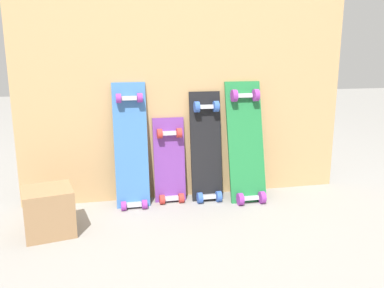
% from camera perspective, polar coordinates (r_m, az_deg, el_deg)
% --- Properties ---
extents(ground_plane, '(12.00, 12.00, 0.00)m').
position_cam_1_polar(ground_plane, '(2.49, -0.35, -7.56)').
color(ground_plane, gray).
extents(plywood_wall_panel, '(1.95, 0.04, 1.71)m').
position_cam_1_polar(plywood_wall_panel, '(2.40, -0.74, 12.56)').
color(plywood_wall_panel, tan).
rests_on(plywood_wall_panel, ground).
extents(skateboard_blue, '(0.19, 0.19, 0.77)m').
position_cam_1_polar(skateboard_blue, '(2.32, -8.54, -1.06)').
color(skateboard_blue, '#386BAD').
rests_on(skateboard_blue, ground).
extents(skateboard_purple, '(0.18, 0.14, 0.56)m').
position_cam_1_polar(skateboard_purple, '(2.39, -3.16, -3.04)').
color(skateboard_purple, '#6B338C').
rests_on(skateboard_purple, ground).
extents(skateboard_black, '(0.19, 0.18, 0.71)m').
position_cam_1_polar(skateboard_black, '(2.40, 2.05, -1.10)').
color(skateboard_black, black).
rests_on(skateboard_black, ground).
extents(skateboard_green, '(0.22, 0.26, 0.76)m').
position_cam_1_polar(skateboard_green, '(2.42, 7.64, -0.40)').
color(skateboard_green, '#1E7238').
rests_on(skateboard_green, ground).
extents(wooden_crate, '(0.27, 0.27, 0.23)m').
position_cam_1_polar(wooden_crate, '(2.12, -19.53, -8.88)').
color(wooden_crate, '#99724C').
rests_on(wooden_crate, ground).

